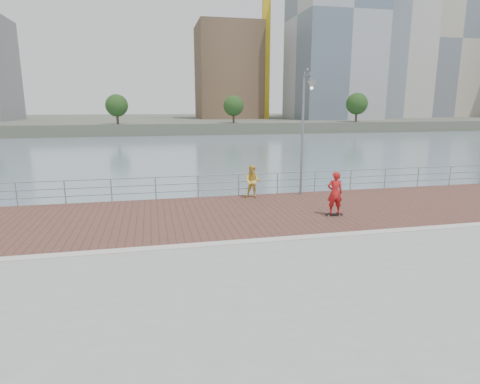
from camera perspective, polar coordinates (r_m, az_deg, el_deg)
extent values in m
plane|color=slate|center=(14.34, 1.77, -14.71)|extent=(400.00, 400.00, 0.00)
cube|color=gray|center=(9.74, 9.60, -22.36)|extent=(40.00, 24.00, 2.00)
cube|color=brown|center=(16.90, -1.17, -3.15)|extent=(40.00, 6.80, 0.02)
cube|color=#B7B5AD|center=(13.54, 1.83, -7.03)|extent=(40.00, 0.40, 0.06)
cube|color=#4C5142|center=(135.02, -11.21, 9.85)|extent=(320.00, 95.00, 2.50)
cylinder|color=#8C9EA8|center=(20.69, -29.20, -0.32)|extent=(0.06, 0.06, 1.10)
cylinder|color=#8C9EA8|center=(20.19, -23.63, -0.06)|extent=(0.06, 0.06, 1.10)
cylinder|color=#8C9EA8|center=(19.88, -17.82, 0.21)|extent=(0.06, 0.06, 1.10)
cylinder|color=#8C9EA8|center=(19.78, -11.90, 0.49)|extent=(0.06, 0.06, 1.10)
cylinder|color=#8C9EA8|center=(19.89, -5.99, 0.75)|extent=(0.06, 0.06, 1.10)
cylinder|color=#8C9EA8|center=(20.22, -0.20, 1.01)|extent=(0.06, 0.06, 1.10)
cylinder|color=#8C9EA8|center=(20.74, 5.35, 1.24)|extent=(0.06, 0.06, 1.10)
cylinder|color=#8C9EA8|center=(21.45, 10.59, 1.45)|extent=(0.06, 0.06, 1.10)
cylinder|color=#8C9EA8|center=(22.32, 15.45, 1.63)|extent=(0.06, 0.06, 1.10)
cylinder|color=#8C9EA8|center=(23.34, 19.92, 1.79)|extent=(0.06, 0.06, 1.10)
cylinder|color=#8C9EA8|center=(24.50, 23.99, 1.93)|extent=(0.06, 0.06, 1.10)
cylinder|color=#8C9EA8|center=(25.76, 27.68, 2.04)|extent=(0.06, 0.06, 1.10)
cylinder|color=#8C9EA8|center=(27.12, 31.01, 2.14)|extent=(0.06, 0.06, 1.10)
cylinder|color=#8C9EA8|center=(19.93, -3.09, 2.43)|extent=(39.00, 0.05, 0.05)
cylinder|color=#8C9EA8|center=(20.00, -3.08, 1.38)|extent=(39.00, 0.05, 0.05)
cylinder|color=#8C9EA8|center=(20.07, -3.06, 0.36)|extent=(39.00, 0.05, 0.05)
cylinder|color=slate|center=(20.31, 8.85, 7.68)|extent=(0.12, 0.12, 5.85)
cylinder|color=slate|center=(19.84, 9.66, 16.01)|extent=(0.07, 0.98, 0.07)
cone|color=#B2B2AD|center=(19.38, 10.20, 15.51)|extent=(0.43, 0.43, 0.34)
cube|color=black|center=(17.04, 13.19, -3.06)|extent=(0.75, 0.28, 0.03)
cylinder|color=beige|center=(16.92, 12.50, -3.29)|extent=(0.06, 0.04, 0.06)
cylinder|color=beige|center=(17.07, 14.00, -3.23)|extent=(0.06, 0.04, 0.06)
cylinder|color=beige|center=(17.04, 12.37, -3.17)|extent=(0.06, 0.04, 0.06)
cylinder|color=beige|center=(17.19, 13.86, -3.11)|extent=(0.06, 0.04, 0.06)
imported|color=red|center=(16.83, 13.34, -0.11)|extent=(0.69, 0.50, 1.77)
imported|color=gold|center=(19.63, 1.82, 1.50)|extent=(0.97, 0.88, 1.63)
cube|color=gold|center=(122.82, 3.74, 22.12)|extent=(2.00, 2.00, 50.00)
cube|color=brown|center=(124.91, -1.74, 16.67)|extent=(18.00, 18.00, 27.05)
cube|color=#9E9EA3|center=(123.97, 13.32, 23.08)|extent=(22.00, 22.00, 55.66)
cube|color=#B2ADA3|center=(145.31, 21.00, 23.96)|extent=(20.00, 20.00, 70.49)
cube|color=#ADA38E|center=(162.15, 26.46, 18.45)|extent=(24.00, 22.00, 49.58)
cylinder|color=#473323|center=(89.67, -17.05, 10.37)|extent=(0.50, 0.50, 3.61)
sphere|color=#193814|center=(89.64, -17.13, 11.68)|extent=(4.64, 4.64, 4.64)
cylinder|color=#473323|center=(91.23, -0.92, 10.90)|extent=(0.50, 0.50, 3.53)
sphere|color=#193814|center=(91.21, -0.93, 12.16)|extent=(4.54, 4.54, 4.54)
cylinder|color=#473323|center=(101.55, 16.21, 10.69)|extent=(0.50, 0.50, 3.97)
sphere|color=#193814|center=(101.53, 16.29, 11.96)|extent=(5.10, 5.10, 5.10)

